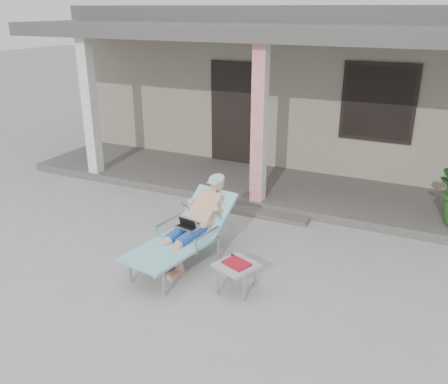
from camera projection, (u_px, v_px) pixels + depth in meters
The scene contains 7 objects.
ground at pixel (200, 263), 6.48m from camera, with size 60.00×60.00×0.00m, color #9E9E99.
house at pixel (325, 79), 11.35m from camera, with size 10.40×5.40×3.30m.
porch_deck at pixel (274, 188), 8.98m from camera, with size 10.00×2.00×0.15m, color #605B56.
porch_overhang at pixel (279, 38), 7.94m from camera, with size 10.00×2.30×2.85m.
porch_step at pixel (251, 211), 8.03m from camera, with size 2.00×0.30×0.07m, color #605B56.
lounger at pixel (189, 214), 6.28m from camera, with size 0.96×1.84×1.16m.
side_table at pixel (237, 267), 5.74m from camera, with size 0.57×0.57×0.40m.
Camera 1 is at (2.71, -5.00, 3.27)m, focal length 38.00 mm.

